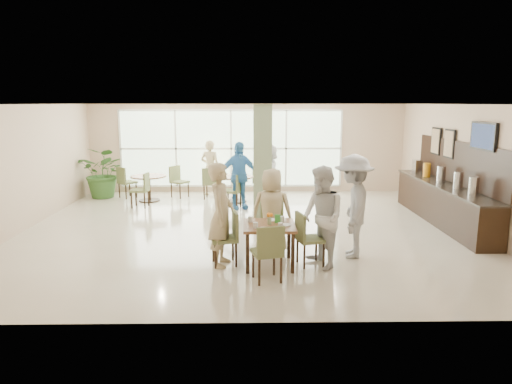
{
  "coord_description": "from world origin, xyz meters",
  "views": [
    {
      "loc": [
        0.06,
        -10.03,
        2.83
      ],
      "look_at": [
        0.2,
        -1.2,
        1.1
      ],
      "focal_mm": 32.0,
      "sensor_mm": 36.0,
      "label": 1
    }
  ],
  "objects_px": {
    "teen_standing": "(353,206)",
    "adult_b": "(269,173)",
    "round_table_left": "(149,182)",
    "potted_plant": "(104,173)",
    "main_table": "(269,230)",
    "adult_a": "(239,176)",
    "adult_standing": "(210,168)",
    "buffet_counter": "(443,200)",
    "teen_far": "(272,211)",
    "teen_right": "(322,218)",
    "round_table_right": "(236,183)",
    "teen_left": "(221,215)"
  },
  "relations": [
    {
      "from": "potted_plant",
      "to": "adult_standing",
      "type": "xyz_separation_m",
      "value": [
        3.18,
        0.26,
        0.09
      ]
    },
    {
      "from": "round_table_right",
      "to": "potted_plant",
      "type": "xyz_separation_m",
      "value": [
        -4.0,
        0.65,
        0.21
      ]
    },
    {
      "from": "round_table_right",
      "to": "adult_a",
      "type": "relative_size",
      "value": 0.55
    },
    {
      "from": "buffet_counter",
      "to": "teen_left",
      "type": "height_order",
      "value": "buffet_counter"
    },
    {
      "from": "potted_plant",
      "to": "teen_standing",
      "type": "relative_size",
      "value": 0.8
    },
    {
      "from": "potted_plant",
      "to": "round_table_right",
      "type": "bearing_deg",
      "value": -9.17
    },
    {
      "from": "teen_far",
      "to": "teen_right",
      "type": "xyz_separation_m",
      "value": [
        0.82,
        -0.82,
        0.07
      ]
    },
    {
      "from": "buffet_counter",
      "to": "teen_left",
      "type": "relative_size",
      "value": 2.57
    },
    {
      "from": "adult_a",
      "to": "adult_b",
      "type": "bearing_deg",
      "value": 29.22
    },
    {
      "from": "main_table",
      "to": "teen_right",
      "type": "height_order",
      "value": "teen_right"
    },
    {
      "from": "potted_plant",
      "to": "teen_standing",
      "type": "distance_m",
      "value": 8.35
    },
    {
      "from": "main_table",
      "to": "round_table_left",
      "type": "xyz_separation_m",
      "value": [
        -3.28,
        5.47,
        -0.09
      ]
    },
    {
      "from": "teen_far",
      "to": "teen_right",
      "type": "relative_size",
      "value": 0.92
    },
    {
      "from": "main_table",
      "to": "round_table_left",
      "type": "height_order",
      "value": "same"
    },
    {
      "from": "teen_standing",
      "to": "adult_b",
      "type": "height_order",
      "value": "teen_standing"
    },
    {
      "from": "adult_a",
      "to": "adult_b",
      "type": "distance_m",
      "value": 1.31
    },
    {
      "from": "round_table_right",
      "to": "adult_a",
      "type": "height_order",
      "value": "adult_a"
    },
    {
      "from": "adult_a",
      "to": "potted_plant",
      "type": "bearing_deg",
      "value": 140.59
    },
    {
      "from": "teen_left",
      "to": "teen_right",
      "type": "bearing_deg",
      "value": -86.36
    },
    {
      "from": "round_table_right",
      "to": "adult_a",
      "type": "bearing_deg",
      "value": -83.96
    },
    {
      "from": "round_table_right",
      "to": "adult_standing",
      "type": "height_order",
      "value": "adult_standing"
    },
    {
      "from": "buffet_counter",
      "to": "teen_far",
      "type": "relative_size",
      "value": 2.88
    },
    {
      "from": "potted_plant",
      "to": "teen_right",
      "type": "distance_m",
      "value": 8.26
    },
    {
      "from": "round_table_left",
      "to": "teen_far",
      "type": "xyz_separation_m",
      "value": [
        3.36,
        -4.74,
        0.26
      ]
    },
    {
      "from": "adult_standing",
      "to": "round_table_left",
      "type": "bearing_deg",
      "value": 43.86
    },
    {
      "from": "teen_far",
      "to": "teen_right",
      "type": "distance_m",
      "value": 1.16
    },
    {
      "from": "round_table_left",
      "to": "potted_plant",
      "type": "xyz_separation_m",
      "value": [
        -1.44,
        0.5,
        0.21
      ]
    },
    {
      "from": "buffet_counter",
      "to": "adult_standing",
      "type": "distance_m",
      "value": 6.73
    },
    {
      "from": "potted_plant",
      "to": "adult_a",
      "type": "xyz_separation_m",
      "value": [
        4.09,
        -1.54,
        0.14
      ]
    },
    {
      "from": "main_table",
      "to": "round_table_right",
      "type": "xyz_separation_m",
      "value": [
        -0.72,
        5.33,
        -0.1
      ]
    },
    {
      "from": "main_table",
      "to": "adult_standing",
      "type": "distance_m",
      "value": 6.42
    },
    {
      "from": "round_table_left",
      "to": "teen_left",
      "type": "height_order",
      "value": "teen_left"
    },
    {
      "from": "teen_left",
      "to": "buffet_counter",
      "type": "bearing_deg",
      "value": -53.06
    },
    {
      "from": "buffet_counter",
      "to": "teen_standing",
      "type": "distance_m",
      "value": 3.64
    },
    {
      "from": "round_table_left",
      "to": "teen_left",
      "type": "relative_size",
      "value": 0.56
    },
    {
      "from": "main_table",
      "to": "teen_left",
      "type": "relative_size",
      "value": 0.49
    },
    {
      "from": "teen_right",
      "to": "teen_standing",
      "type": "height_order",
      "value": "teen_standing"
    },
    {
      "from": "main_table",
      "to": "adult_a",
      "type": "bearing_deg",
      "value": 98.08
    },
    {
      "from": "round_table_left",
      "to": "round_table_right",
      "type": "height_order",
      "value": "same"
    },
    {
      "from": "potted_plant",
      "to": "adult_standing",
      "type": "relative_size",
      "value": 0.89
    },
    {
      "from": "potted_plant",
      "to": "adult_b",
      "type": "relative_size",
      "value": 0.92
    },
    {
      "from": "round_table_left",
      "to": "potted_plant",
      "type": "height_order",
      "value": "potted_plant"
    },
    {
      "from": "teen_far",
      "to": "adult_standing",
      "type": "height_order",
      "value": "adult_standing"
    },
    {
      "from": "buffet_counter",
      "to": "potted_plant",
      "type": "height_order",
      "value": "buffet_counter"
    },
    {
      "from": "teen_standing",
      "to": "adult_b",
      "type": "bearing_deg",
      "value": -153.76
    },
    {
      "from": "adult_standing",
      "to": "adult_a",
      "type": "bearing_deg",
      "value": 136.98
    },
    {
      "from": "round_table_left",
      "to": "teen_standing",
      "type": "distance_m",
      "value": 6.96
    },
    {
      "from": "teen_far",
      "to": "adult_a",
      "type": "bearing_deg",
      "value": -65.91
    },
    {
      "from": "main_table",
      "to": "teen_far",
      "type": "distance_m",
      "value": 0.75
    },
    {
      "from": "main_table",
      "to": "adult_a",
      "type": "xyz_separation_m",
      "value": [
        -0.63,
        4.43,
        0.26
      ]
    }
  ]
}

